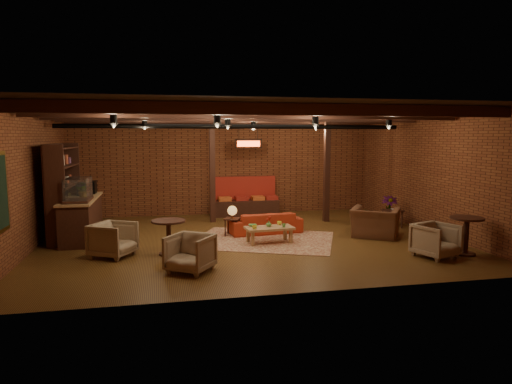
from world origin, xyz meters
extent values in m
plane|color=#391D0E|center=(0.00, 0.00, 0.00)|extent=(10.00, 10.00, 0.00)
cube|color=black|center=(0.00, 0.00, 3.20)|extent=(10.00, 8.00, 0.02)
cube|color=brown|center=(0.00, 4.00, 1.60)|extent=(10.00, 0.02, 3.20)
cube|color=brown|center=(0.00, -4.00, 1.60)|extent=(10.00, 0.02, 3.20)
cube|color=brown|center=(-5.00, 0.00, 1.60)|extent=(0.02, 8.00, 3.20)
cube|color=brown|center=(5.00, 0.00, 1.60)|extent=(0.02, 8.00, 3.20)
cylinder|color=black|center=(0.00, 1.60, 2.85)|extent=(9.60, 0.12, 0.12)
cube|color=black|center=(-0.60, 2.60, 1.60)|extent=(0.16, 0.16, 3.20)
cube|color=black|center=(2.80, 2.00, 1.60)|extent=(0.16, 0.16, 3.20)
imported|color=#337F33|center=(-4.00, 1.20, 1.22)|extent=(0.35, 0.39, 0.30)
cube|color=#FF4A19|center=(0.60, 3.10, 2.35)|extent=(0.86, 0.06, 0.30)
cube|color=maroon|center=(0.37, -0.11, 0.01)|extent=(4.10, 3.68, 0.01)
imported|color=#A42C16|center=(0.60, 0.72, 0.28)|extent=(2.00, 0.97, 0.56)
cube|color=#A5714D|center=(0.44, -0.43, 0.37)|extent=(1.20, 0.67, 0.06)
cube|color=#A5714D|center=(-0.02, -0.67, 0.17)|extent=(0.07, 0.07, 0.34)
cube|color=#A5714D|center=(0.94, -0.59, 0.17)|extent=(0.07, 0.07, 0.34)
cube|color=#A5714D|center=(-0.06, -0.27, 0.17)|extent=(0.07, 0.07, 0.34)
cube|color=#A5714D|center=(0.90, -0.19, 0.17)|extent=(0.07, 0.07, 0.34)
imported|color=yellow|center=(0.04, -0.60, 0.44)|extent=(0.12, 0.12, 0.09)
imported|color=#529A46|center=(0.77, -0.54, 0.44)|extent=(0.10, 0.10, 0.09)
imported|color=yellow|center=(0.75, -0.22, 0.44)|extent=(0.12, 0.12, 0.09)
imported|color=#529A46|center=(0.05, -0.28, 0.42)|extent=(0.22, 0.22, 0.05)
imported|color=#529A46|center=(0.44, -0.38, 0.45)|extent=(0.12, 0.12, 0.11)
sphere|color=#AD2112|center=(0.44, -0.38, 0.60)|extent=(0.10, 0.10, 0.10)
cube|color=black|center=(-0.32, 0.55, 0.45)|extent=(0.49, 0.49, 0.04)
cylinder|color=black|center=(-0.32, 0.55, 0.22)|extent=(0.03, 0.03, 0.43)
cylinder|color=brown|center=(-0.32, 0.55, 0.48)|extent=(0.13, 0.13, 0.02)
cylinder|color=brown|center=(-0.32, 0.55, 0.54)|extent=(0.04, 0.04, 0.18)
sphere|color=#F29E38|center=(-0.32, 0.55, 0.67)|extent=(0.25, 0.25, 0.25)
cylinder|color=black|center=(-1.97, -1.05, 0.75)|extent=(0.74, 0.74, 0.04)
cylinder|color=black|center=(-1.97, -1.05, 0.38)|extent=(0.10, 0.10, 0.72)
cylinder|color=black|center=(-1.97, -1.05, 0.02)|extent=(0.44, 0.44, 0.04)
imported|color=#C2B196|center=(-3.15, -0.97, 0.41)|extent=(1.05, 1.07, 0.82)
imported|color=#C2B196|center=(-1.60, -2.41, 0.40)|extent=(1.05, 1.04, 0.80)
imported|color=brown|center=(3.27, -0.33, 0.51)|extent=(1.38, 1.28, 1.01)
cube|color=black|center=(4.28, 0.64, 0.50)|extent=(0.56, 0.56, 0.04)
cylinder|color=black|center=(4.28, 0.64, 0.24)|extent=(0.04, 0.04, 0.48)
imported|color=black|center=(4.28, 0.64, 0.53)|extent=(0.22, 0.26, 0.02)
cylinder|color=black|center=(4.40, -2.39, 0.82)|extent=(0.71, 0.71, 0.04)
cylinder|color=black|center=(4.40, -2.39, 0.41)|extent=(0.11, 0.11, 0.78)
cylinder|color=black|center=(4.40, -2.39, 0.02)|extent=(0.43, 0.43, 0.04)
imported|color=#C2B196|center=(3.64, -2.42, 0.40)|extent=(0.98, 0.95, 0.80)
imported|color=#4C7F4C|center=(4.40, 1.08, 1.28)|extent=(1.81, 1.81, 2.55)
camera|label=1|loc=(-2.10, -11.01, 2.60)|focal=32.00mm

